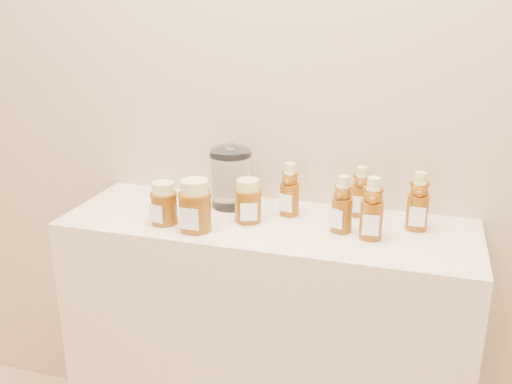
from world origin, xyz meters
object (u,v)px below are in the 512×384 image
(display_table, at_px, (266,353))
(bear_bottle_front_left, at_px, (342,200))
(honey_jar_left, at_px, (164,203))
(glass_canister, at_px, (231,176))
(bear_bottle_back_left, at_px, (290,186))

(display_table, relative_size, bear_bottle_front_left, 6.57)
(honey_jar_left, bearing_deg, glass_canister, 66.76)
(glass_canister, bearing_deg, display_table, -33.59)
(display_table, bearing_deg, glass_canister, 146.41)
(display_table, relative_size, glass_canister, 6.04)
(display_table, height_order, bear_bottle_back_left, bear_bottle_back_left)
(bear_bottle_front_left, distance_m, honey_jar_left, 0.51)
(display_table, height_order, glass_canister, glass_canister)
(bear_bottle_back_left, height_order, bear_bottle_front_left, bear_bottle_front_left)
(bear_bottle_front_left, height_order, glass_canister, glass_canister)
(display_table, xyz_separation_m, honey_jar_left, (-0.28, -0.09, 0.51))
(honey_jar_left, bearing_deg, bear_bottle_front_left, 23.00)
(bear_bottle_front_left, bearing_deg, bear_bottle_back_left, 177.84)
(bear_bottle_back_left, height_order, glass_canister, glass_canister)
(honey_jar_left, xyz_separation_m, glass_canister, (0.14, 0.19, 0.04))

